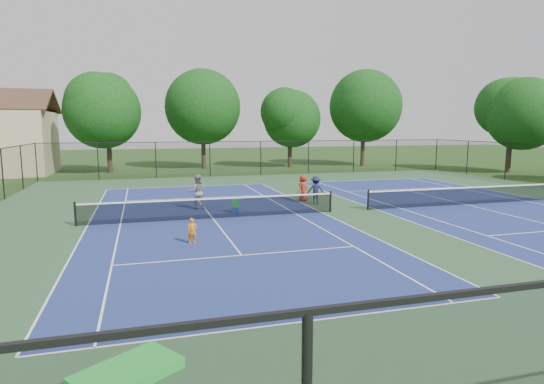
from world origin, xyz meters
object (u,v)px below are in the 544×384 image
object	(u,v)px
bystander_b	(316,190)
ball_crate	(235,210)
bystander_c	(303,188)
tree_back_a	(107,107)
tree_back_d	(364,102)
ball_hopper	(235,203)
child_player	(192,231)
tree_back_c	(290,115)
tree_side_e	(512,110)
instructor	(197,192)
tree_back_b	(202,103)

from	to	relation	value
bystander_b	ball_crate	distance (m)	5.00
bystander_c	tree_back_a	bearing A→B (deg)	-90.70
tree_back_d	ball_hopper	size ratio (longest dim) A/B	27.78
tree_back_a	bystander_c	world-z (taller)	tree_back_a
child_player	bystander_c	distance (m)	10.77
tree_back_a	tree_back_c	distance (m)	18.04
tree_back_a	child_player	xyz separation A→B (m)	(4.59, -28.36, -5.56)
tree_back_d	tree_side_e	bearing A→B (deg)	-45.00
instructor	ball_hopper	xyz separation A→B (m)	(1.69, -1.54, -0.44)
tree_back_b	bystander_b	xyz separation A→B (m)	(3.11, -23.59, -5.81)
tree_back_b	tree_back_c	world-z (taller)	tree_back_b
tree_back_b	bystander_b	distance (m)	24.49
tree_back_b	child_player	distance (m)	31.28
tree_back_c	instructor	bearing A→B (deg)	-119.04
child_player	ball_hopper	world-z (taller)	child_player
tree_back_a	tree_back_c	world-z (taller)	tree_back_a
ball_crate	tree_back_b	bearing A→B (deg)	86.11
bystander_c	child_player	bearing A→B (deg)	17.13
tree_back_d	ball_crate	size ratio (longest dim) A/B	29.11
tree_back_a	bystander_b	distance (m)	25.30
tree_back_a	ball_hopper	xyz separation A→B (m)	(7.31, -22.84, -5.56)
bystander_b	ball_crate	bearing A→B (deg)	42.40
tree_back_c	tree_back_d	xyz separation A→B (m)	(8.00, -1.00, 1.34)
child_player	bystander_b	xyz separation A→B (m)	(7.52, 6.77, 0.31)
tree_back_d	ball_crate	bearing A→B (deg)	-129.29
bystander_b	ball_crate	xyz separation A→B (m)	(-4.80, -1.25, -0.64)
bystander_b	ball_crate	size ratio (longest dim) A/B	4.41
bystander_b	child_player	bearing A→B (deg)	69.80
tree_back_a	tree_side_e	bearing A→B (deg)	-15.52
child_player	ball_crate	bearing A→B (deg)	62.48
tree_back_b	tree_back_c	xyz separation A→B (m)	(9.00, -1.00, -1.11)
tree_side_e	ball_crate	xyz separation A→B (m)	(-28.69, -12.84, -5.67)
instructor	bystander_c	size ratio (longest dim) A/B	1.17
tree_back_b	tree_side_e	size ratio (longest dim) A/B	1.13
tree_back_c	child_player	distance (m)	32.66
tree_back_b	bystander_c	xyz separation A→B (m)	(2.80, -22.38, -5.82)
tree_back_a	tree_side_e	size ratio (longest dim) A/B	1.03
instructor	bystander_c	bearing A→B (deg)	-166.70
tree_side_e	ball_hopper	xyz separation A→B (m)	(-28.69, -12.84, -5.34)
child_player	ball_hopper	xyz separation A→B (m)	(2.72, 5.52, -0.01)
tree_back_d	bystander_b	distance (m)	26.37
ball_hopper	tree_back_c	bearing A→B (deg)	65.85
tree_back_a	bystander_b	bearing A→B (deg)	-60.72
tree_back_c	ball_hopper	bearing A→B (deg)	-114.15
tree_back_b	tree_back_c	distance (m)	9.12
tree_back_a	bystander_b	world-z (taller)	tree_back_a
tree_back_a	tree_back_c	xyz separation A→B (m)	(18.00, 1.00, -0.56)
bystander_c	ball_crate	distance (m)	5.16
ball_crate	ball_hopper	distance (m)	0.33
child_player	instructor	xyz separation A→B (m)	(1.02, 7.06, 0.43)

